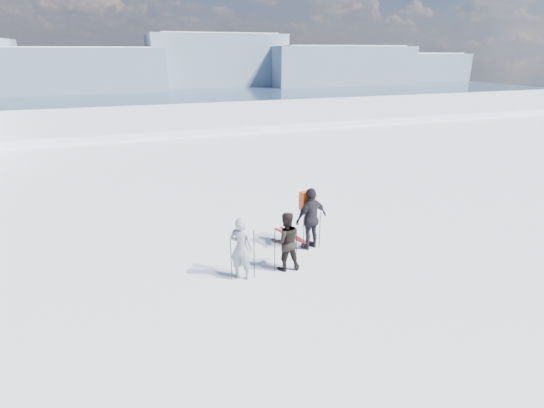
{
  "coord_description": "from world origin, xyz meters",
  "views": [
    {
      "loc": [
        -6.2,
        -7.9,
        5.75
      ],
      "look_at": [
        -2.29,
        3.0,
        1.55
      ],
      "focal_mm": 28.0,
      "sensor_mm": 36.0,
      "label": 1
    }
  ],
  "objects_px": {
    "skier_dark": "(286,241)",
    "skier_pack": "(311,219)",
    "skier_grey": "(241,248)",
    "skis_loose": "(293,236)"
  },
  "relations": [
    {
      "from": "skier_dark",
      "to": "skier_pack",
      "type": "relative_size",
      "value": 0.87
    },
    {
      "from": "skier_grey",
      "to": "skier_dark",
      "type": "height_order",
      "value": "skier_grey"
    },
    {
      "from": "skier_dark",
      "to": "skis_loose",
      "type": "relative_size",
      "value": 1.0
    },
    {
      "from": "skis_loose",
      "to": "skier_dark",
      "type": "bearing_deg",
      "value": -118.08
    },
    {
      "from": "skier_pack",
      "to": "skis_loose",
      "type": "height_order",
      "value": "skier_pack"
    },
    {
      "from": "skier_grey",
      "to": "skier_dark",
      "type": "bearing_deg",
      "value": -140.5
    },
    {
      "from": "skier_pack",
      "to": "skis_loose",
      "type": "relative_size",
      "value": 1.16
    },
    {
      "from": "skier_grey",
      "to": "skis_loose",
      "type": "height_order",
      "value": "skier_grey"
    },
    {
      "from": "skier_pack",
      "to": "skis_loose",
      "type": "distance_m",
      "value": 1.35
    },
    {
      "from": "skier_dark",
      "to": "skis_loose",
      "type": "distance_m",
      "value": 2.35
    }
  ]
}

